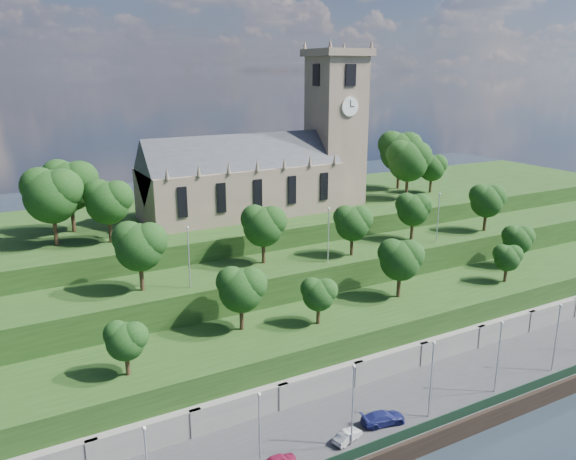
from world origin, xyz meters
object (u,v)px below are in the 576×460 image
car_left (280,460)px  car_right (383,418)px  church (268,166)px  car_middle (348,436)px

car_left → car_right: (12.55, 0.56, 0.12)m
car_right → church: bearing=0.2°
car_left → car_right: bearing=-85.7°
car_left → car_right: size_ratio=0.70×
car_middle → car_right: 4.90m
church → car_left: 51.42m
church → car_middle: size_ratio=11.29×
car_left → car_middle: bearing=-88.2°
car_left → car_middle: car_left is taller
car_middle → car_left: bearing=74.1°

